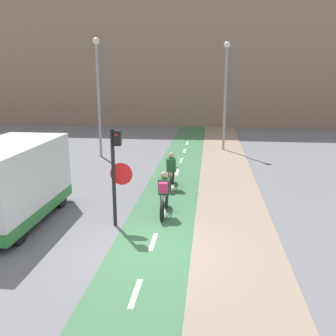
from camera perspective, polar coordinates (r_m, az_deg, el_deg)
name	(u,v)px	position (r m, az deg, el deg)	size (l,w,h in m)	color
ground_plane	(150,251)	(10.06, -2.70, -12.47)	(120.00, 120.00, 0.00)	slate
bike_lane	(150,250)	(10.06, -2.69, -12.39)	(2.15, 60.00, 0.02)	#3D7047
sidewalk_strip	(238,254)	(9.97, 10.67, -12.80)	(2.40, 60.00, 0.05)	gray
building_row_background	(195,59)	(34.71, 4.18, 16.27)	(60.00, 5.20, 11.53)	#89705B
traffic_light_pole	(116,167)	(11.10, -7.91, 0.19)	(0.67, 0.26, 2.98)	black
street_lamp_far	(98,85)	(20.80, -10.62, 12.32)	(0.36, 0.36, 6.34)	gray
street_lamp_sidewalk	(226,85)	(22.46, 8.76, 12.43)	(0.36, 0.36, 6.27)	gray
cyclist_near	(164,194)	(12.14, -0.60, -4.05)	(0.46, 1.78, 1.48)	black
cyclist_far	(171,172)	(15.03, 0.50, -0.63)	(0.46, 1.77, 1.47)	black
van	(10,184)	(12.43, -22.99, -2.32)	(2.17, 4.51, 2.47)	silver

